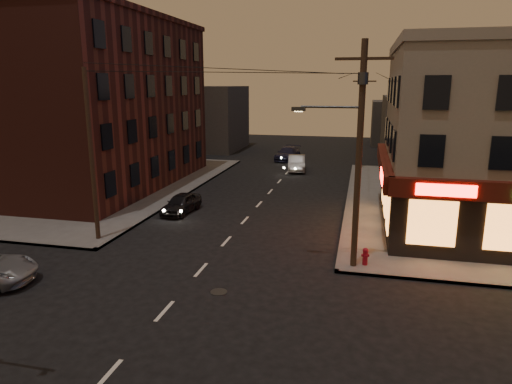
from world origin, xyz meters
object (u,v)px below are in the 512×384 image
(sedan_near, at_px, (181,203))
(fire_hydrant, at_px, (365,256))
(sedan_far, at_px, (288,154))
(sedan_mid, at_px, (297,163))

(sedan_near, distance_m, fire_hydrant, 13.60)
(sedan_far, xyz_separation_m, fire_hydrant, (8.48, -29.44, -0.13))
(sedan_near, bearing_deg, sedan_mid, 77.43)
(sedan_near, height_order, sedan_mid, sedan_mid)
(sedan_mid, distance_m, fire_hydrant, 24.20)
(sedan_mid, relative_size, fire_hydrant, 5.57)
(sedan_mid, bearing_deg, sedan_near, -115.53)
(fire_hydrant, bearing_deg, sedan_mid, 105.79)
(sedan_near, relative_size, sedan_far, 0.76)
(sedan_near, relative_size, sedan_mid, 0.83)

